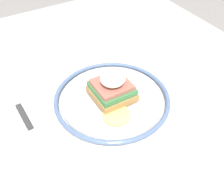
{
  "coord_description": "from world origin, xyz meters",
  "views": [
    {
      "loc": [
        0.19,
        0.44,
        1.18
      ],
      "look_at": [
        -0.04,
        0.06,
        0.78
      ],
      "focal_mm": 45.0,
      "sensor_mm": 36.0,
      "label": 1
    }
  ],
  "objects_px": {
    "knife": "(30,128)",
    "plate": "(112,99)",
    "sandwich": "(112,88)",
    "fork": "(178,76)"
  },
  "relations": [
    {
      "from": "plate",
      "to": "fork",
      "type": "xyz_separation_m",
      "value": [
        -0.18,
        0.01,
        -0.01
      ]
    },
    {
      "from": "sandwich",
      "to": "fork",
      "type": "bearing_deg",
      "value": 178.14
    },
    {
      "from": "sandwich",
      "to": "knife",
      "type": "bearing_deg",
      "value": -5.25
    },
    {
      "from": "plate",
      "to": "sandwich",
      "type": "relative_size",
      "value": 2.03
    },
    {
      "from": "plate",
      "to": "fork",
      "type": "height_order",
      "value": "plate"
    },
    {
      "from": "knife",
      "to": "plate",
      "type": "bearing_deg",
      "value": 175.52
    },
    {
      "from": "plate",
      "to": "knife",
      "type": "height_order",
      "value": "plate"
    },
    {
      "from": "sandwich",
      "to": "knife",
      "type": "distance_m",
      "value": 0.19
    },
    {
      "from": "fork",
      "to": "knife",
      "type": "height_order",
      "value": "knife"
    },
    {
      "from": "fork",
      "to": "plate",
      "type": "bearing_deg",
      "value": -2.61
    }
  ]
}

